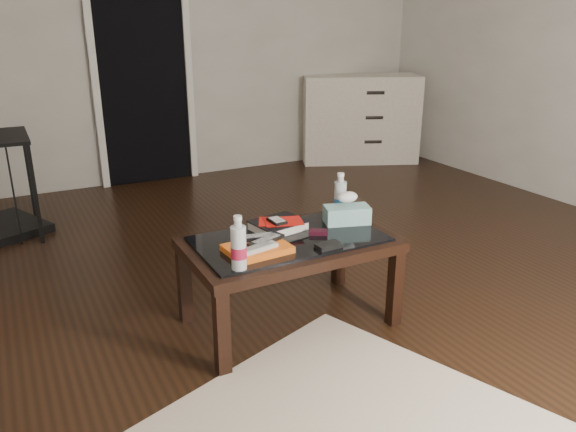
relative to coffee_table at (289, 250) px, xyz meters
name	(u,v)px	position (x,y,z in m)	size (l,w,h in m)	color
ground	(320,270)	(0.45, 0.46, -0.40)	(5.00, 5.00, 0.00)	black
doorway	(142,70)	(0.05, 2.93, 0.63)	(0.90, 0.08, 2.07)	black
coffee_table	(289,250)	(0.00, 0.00, 0.00)	(1.00, 0.60, 0.46)	black
dresser	(359,119)	(2.25, 2.69, 0.05)	(1.30, 0.93, 0.90)	beige
magazines	(257,249)	(-0.21, -0.08, 0.08)	(0.28, 0.21, 0.03)	orange
remote_silver	(257,248)	(-0.23, -0.14, 0.11)	(0.20, 0.05, 0.02)	#B8B9BD
remote_black_front	(266,240)	(-0.16, -0.07, 0.11)	(0.20, 0.05, 0.02)	black
remote_black_back	(258,237)	(-0.17, -0.01, 0.11)	(0.20, 0.05, 0.02)	black
textbook	(278,225)	(0.00, 0.13, 0.09)	(0.25, 0.20, 0.05)	black
dvd_mailers	(278,221)	(0.00, 0.12, 0.11)	(0.19, 0.14, 0.01)	red
ipod	(277,221)	(-0.02, 0.10, 0.12)	(0.06, 0.10, 0.02)	black
flip_phone	(318,232)	(0.15, -0.03, 0.08)	(0.09, 0.05, 0.02)	black
wallet	(328,246)	(0.11, -0.19, 0.07)	(0.12, 0.07, 0.02)	black
water_bottle_left	(238,243)	(-0.35, -0.21, 0.18)	(0.07, 0.07, 0.24)	silver
water_bottle_right	(340,195)	(0.39, 0.16, 0.18)	(0.07, 0.07, 0.24)	#B3BBBE
tissue_box	(347,215)	(0.36, 0.05, 0.11)	(0.23, 0.12, 0.09)	teal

